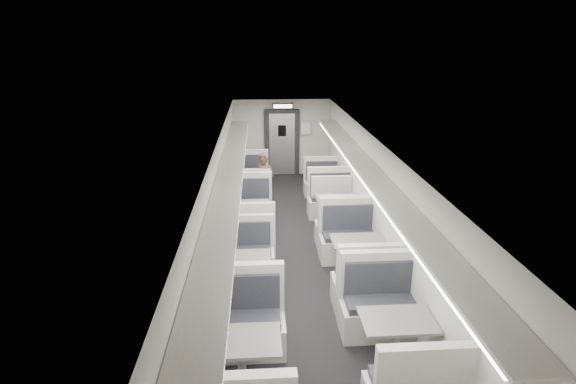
{
  "coord_description": "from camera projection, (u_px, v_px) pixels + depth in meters",
  "views": [
    {
      "loc": [
        -0.74,
        -7.95,
        4.26
      ],
      "look_at": [
        -0.13,
        1.2,
        1.06
      ],
      "focal_mm": 28.0,
      "sensor_mm": 36.0,
      "label": 1
    }
  ],
  "objects": [
    {
      "name": "window_c",
      "position": [
        215.0,
        221.0,
        7.46
      ],
      "size": [
        0.02,
        1.18,
        0.84
      ],
      "primitive_type": "cube",
      "color": "black",
      "rests_on": "room"
    },
    {
      "name": "booth_left_b",
      "position": [
        248.0,
        220.0,
        9.91
      ],
      "size": [
        1.11,
        2.25,
        1.2
      ],
      "color": "#ADA8A2",
      "rests_on": "room"
    },
    {
      "name": "passenger",
      "position": [
        264.0,
        183.0,
        11.28
      ],
      "size": [
        0.66,
        0.56,
        1.52
      ],
      "primitive_type": "imported",
      "rotation": [
        0.0,
        0.0,
        -0.43
      ],
      "color": "black",
      "rests_on": "room"
    },
    {
      "name": "vestibule_door",
      "position": [
        282.0,
        143.0,
        14.19
      ],
      "size": [
        1.1,
        0.13,
        2.1
      ],
      "color": "black",
      "rests_on": "room"
    },
    {
      "name": "luggage_rack_right",
      "position": [
        369.0,
        173.0,
        8.1
      ],
      "size": [
        0.46,
        10.4,
        0.09
      ],
      "color": "#ADA8A2",
      "rests_on": "room"
    },
    {
      "name": "window_d",
      "position": [
        199.0,
        292.0,
        5.39
      ],
      "size": [
        0.02,
        1.18,
        0.84
      ],
      "primitive_type": "cube",
      "color": "black",
      "rests_on": "room"
    },
    {
      "name": "room",
      "position": [
        299.0,
        205.0,
        8.54
      ],
      "size": [
        3.24,
        12.24,
        2.64
      ],
      "color": "black",
      "rests_on": "ground"
    },
    {
      "name": "booth_left_d",
      "position": [
        242.0,
        367.0,
        5.5
      ],
      "size": [
        1.16,
        2.35,
        1.26
      ],
      "color": "#ADA8A2",
      "rests_on": "room"
    },
    {
      "name": "exit_sign",
      "position": [
        283.0,
        106.0,
        13.32
      ],
      "size": [
        0.62,
        0.12,
        0.16
      ],
      "color": "black",
      "rests_on": "room"
    },
    {
      "name": "booth_right_a",
      "position": [
        325.0,
        191.0,
        11.89
      ],
      "size": [
        0.98,
        1.99,
        1.06
      ],
      "color": "#ADA8A2",
      "rests_on": "room"
    },
    {
      "name": "booth_left_a",
      "position": [
        250.0,
        186.0,
        12.23
      ],
      "size": [
        1.06,
        2.15,
        1.15
      ],
      "color": "#ADA8A2",
      "rests_on": "room"
    },
    {
      "name": "wall_notice",
      "position": [
        306.0,
        128.0,
        14.07
      ],
      "size": [
        0.32,
        0.02,
        0.4
      ],
      "primitive_type": "cube",
      "color": "silver",
      "rests_on": "room"
    },
    {
      "name": "booth_right_b",
      "position": [
        336.0,
        213.0,
        10.31
      ],
      "size": [
        1.11,
        2.25,
        1.2
      ],
      "color": "#ADA8A2",
      "rests_on": "room"
    },
    {
      "name": "window_b",
      "position": [
        224.0,
        180.0,
        9.53
      ],
      "size": [
        0.02,
        1.18,
        0.84
      ],
      "primitive_type": "cube",
      "color": "black",
      "rests_on": "room"
    },
    {
      "name": "window_a",
      "position": [
        230.0,
        154.0,
        11.6
      ],
      "size": [
        0.02,
        1.18,
        0.84
      ],
      "primitive_type": "cube",
      "color": "black",
      "rests_on": "room"
    },
    {
      "name": "luggage_rack_left",
      "position": [
        231.0,
        175.0,
        7.95
      ],
      "size": [
        0.46,
        10.4,
        0.09
      ],
      "color": "#ADA8A2",
      "rests_on": "room"
    },
    {
      "name": "booth_right_d",
      "position": [
        395.0,
        345.0,
        5.9
      ],
      "size": [
        1.15,
        2.33,
        1.24
      ],
      "color": "#ADA8A2",
      "rests_on": "room"
    },
    {
      "name": "booth_right_c",
      "position": [
        357.0,
        259.0,
        8.15
      ],
      "size": [
        1.13,
        2.3,
        1.23
      ],
      "color": "#ADA8A2",
      "rests_on": "room"
    },
    {
      "name": "booth_left_c",
      "position": [
        246.0,
        275.0,
        7.73
      ],
      "size": [
        1.01,
        2.05,
        1.1
      ],
      "color": "#ADA8A2",
      "rests_on": "room"
    }
  ]
}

